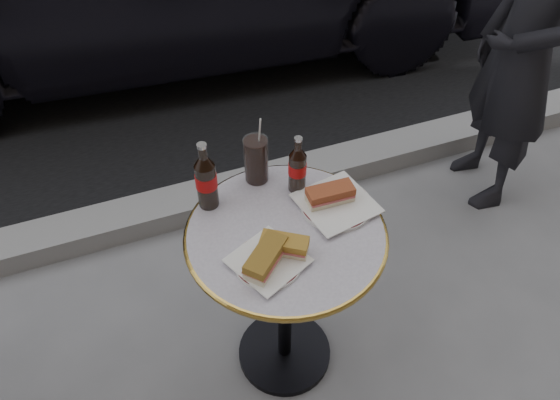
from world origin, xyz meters
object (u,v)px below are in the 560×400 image
object	(u,v)px
pedestrian	(523,55)
plate_right	(336,205)
cola_bottle_left	(206,175)
cola_bottle_right	(298,164)
cola_glass	(256,159)
plate_left	(268,262)
bistro_table	(285,301)

from	to	relation	value
pedestrian	plate_right	bearing A→B (deg)	-55.98
plate_right	cola_bottle_left	distance (m)	0.42
cola_bottle_right	cola_glass	bearing A→B (deg)	138.89
cola_bottle_left	pedestrian	distance (m)	1.53
plate_left	plate_right	world-z (taller)	plate_right
bistro_table	cola_bottle_right	bearing A→B (deg)	57.93
cola_bottle_right	pedestrian	bearing A→B (deg)	17.89
plate_left	plate_right	bearing A→B (deg)	26.37
cola_bottle_left	cola_bottle_right	xyz separation A→B (m)	(0.29, -0.03, -0.02)
cola_bottle_left	pedestrian	world-z (taller)	pedestrian
plate_left	plate_right	size ratio (longest dim) A/B	0.86
plate_left	pedestrian	xyz separation A→B (m)	(1.39, 0.64, 0.03)
cola_bottle_left	cola_glass	distance (m)	0.19
pedestrian	plate_left	bearing A→B (deg)	-55.59
bistro_table	plate_left	xyz separation A→B (m)	(-0.09, -0.10, 0.37)
plate_left	pedestrian	distance (m)	1.53
plate_right	pedestrian	bearing A→B (deg)	24.45
bistro_table	plate_right	xyz separation A→B (m)	(0.19, 0.04, 0.37)
plate_left	cola_bottle_left	distance (m)	0.33
bistro_table	cola_glass	distance (m)	0.52
bistro_table	cola_bottle_left	xyz separation A→B (m)	(-0.19, 0.20, 0.49)
cola_bottle_right	plate_right	bearing A→B (deg)	-54.42
plate_left	cola_bottle_right	xyz separation A→B (m)	(0.19, 0.26, 0.10)
cola_bottle_left	plate_right	bearing A→B (deg)	-22.41
plate_left	cola_bottle_left	world-z (taller)	cola_bottle_left
plate_left	pedestrian	size ratio (longest dim) A/B	0.13
plate_left	cola_bottle_left	size ratio (longest dim) A/B	0.81
cola_bottle_right	cola_glass	xyz separation A→B (m)	(-0.11, 0.09, -0.02)
bistro_table	plate_right	size ratio (longest dim) A/B	3.19
plate_right	cola_bottle_right	xyz separation A→B (m)	(-0.09, 0.12, 0.10)
cola_glass	cola_bottle_right	bearing A→B (deg)	-41.11
plate_right	cola_bottle_left	world-z (taller)	cola_bottle_left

